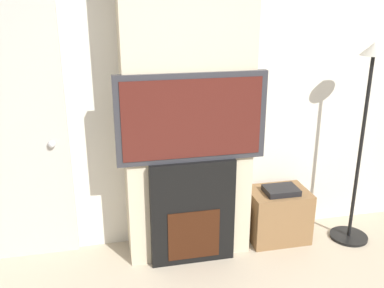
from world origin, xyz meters
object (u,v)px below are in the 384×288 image
(television, at_px, (192,118))
(media_stand, at_px, (278,214))
(fireplace, at_px, (192,212))
(floor_lamp, at_px, (363,131))

(television, bearing_deg, media_stand, 11.12)
(fireplace, bearing_deg, television, -90.00)
(fireplace, bearing_deg, media_stand, 10.98)
(fireplace, relative_size, media_stand, 1.69)
(floor_lamp, relative_size, media_stand, 3.34)
(floor_lamp, height_order, media_stand, floor_lamp)
(television, bearing_deg, floor_lamp, 0.60)
(fireplace, xyz_separation_m, floor_lamp, (1.46, 0.01, 0.58))
(fireplace, bearing_deg, floor_lamp, 0.53)
(television, relative_size, floor_lamp, 0.66)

